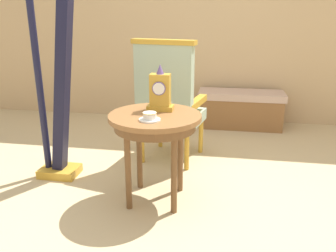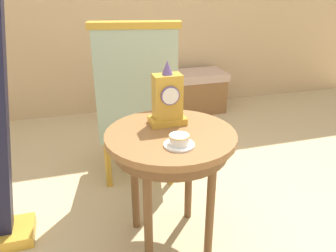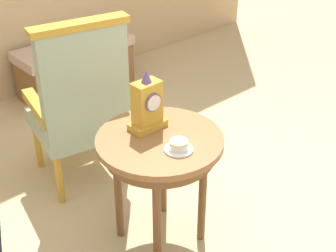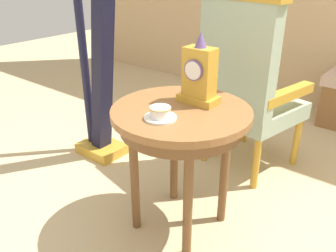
{
  "view_description": "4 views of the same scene",
  "coord_description": "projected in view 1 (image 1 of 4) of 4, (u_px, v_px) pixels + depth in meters",
  "views": [
    {
      "loc": [
        0.4,
        -2.27,
        1.36
      ],
      "look_at": [
        0.01,
        0.03,
        0.6
      ],
      "focal_mm": 37.44,
      "sensor_mm": 36.0,
      "label": 1
    },
    {
      "loc": [
        -0.54,
        -1.43,
        1.38
      ],
      "look_at": [
        -0.09,
        0.07,
        0.7
      ],
      "focal_mm": 36.62,
      "sensor_mm": 36.0,
      "label": 2
    },
    {
      "loc": [
        -1.48,
        -1.59,
        2.04
      ],
      "look_at": [
        -0.05,
        0.02,
        0.74
      ],
      "focal_mm": 53.55,
      "sensor_mm": 36.0,
      "label": 3
    },
    {
      "loc": [
        0.8,
        -1.17,
        1.3
      ],
      "look_at": [
        -0.18,
        0.07,
        0.55
      ],
      "focal_mm": 37.63,
      "sensor_mm": 36.0,
      "label": 4
    }
  ],
  "objects": [
    {
      "name": "ground_plane",
      "position": [
        166.0,
        203.0,
        2.61
      ],
      "size": [
        10.0,
        10.0,
        0.0
      ],
      "primitive_type": "plane",
      "color": "tan"
    },
    {
      "name": "wall_back",
      "position": [
        197.0,
        8.0,
        4.28
      ],
      "size": [
        6.0,
        0.1,
        2.8
      ],
      "primitive_type": "cube",
      "color": "tan",
      "rests_on": "ground"
    },
    {
      "name": "window_bench",
      "position": [
        240.0,
        109.0,
        4.28
      ],
      "size": [
        1.02,
        0.4,
        0.44
      ],
      "color": "#CCA893",
      "rests_on": "ground"
    },
    {
      "name": "harp",
      "position": [
        56.0,
        96.0,
        2.83
      ],
      "size": [
        0.4,
        0.24,
        1.75
      ],
      "color": "gold",
      "rests_on": "ground"
    },
    {
      "name": "armchair",
      "position": [
        169.0,
        101.0,
        3.16
      ],
      "size": [
        0.64,
        0.63,
        1.14
      ],
      "color": "#9EB299",
      "rests_on": "ground"
    },
    {
      "name": "teacup_left",
      "position": [
        150.0,
        117.0,
        2.32
      ],
      "size": [
        0.14,
        0.14,
        0.06
      ],
      "color": "white",
      "rests_on": "side_table"
    },
    {
      "name": "side_table",
      "position": [
        155.0,
        126.0,
        2.49
      ],
      "size": [
        0.66,
        0.66,
        0.67
      ],
      "color": "brown",
      "rests_on": "ground"
    },
    {
      "name": "mantel_clock",
      "position": [
        160.0,
        92.0,
        2.53
      ],
      "size": [
        0.19,
        0.11,
        0.34
      ],
      "color": "gold",
      "rests_on": "side_table"
    }
  ]
}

